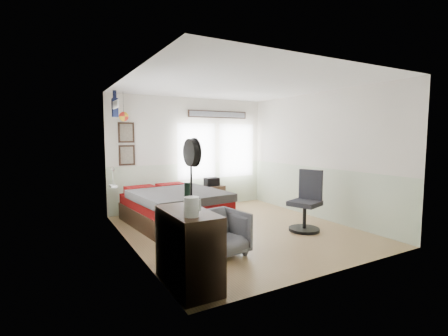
{
  "coord_description": "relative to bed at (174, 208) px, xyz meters",
  "views": [
    {
      "loc": [
        -3.19,
        -5.08,
        1.76
      ],
      "look_at": [
        -0.1,
        0.4,
        1.15
      ],
      "focal_mm": 26.0,
      "sensor_mm": 36.0,
      "label": 1
    }
  ],
  "objects": [
    {
      "name": "stand_fan",
      "position": [
        -0.71,
        -2.53,
        1.22
      ],
      "size": [
        0.09,
        0.35,
        0.85
      ],
      "rotation": [
        0.0,
        0.0,
        0.02
      ],
      "color": "black",
      "rests_on": "dresser"
    },
    {
      "name": "bottle",
      "position": [
        -0.71,
        -2.37,
        0.71
      ],
      "size": [
        0.08,
        0.08,
        0.3
      ],
      "primitive_type": "cylinder",
      "color": "black",
      "rests_on": "dresser"
    },
    {
      "name": "bed",
      "position": [
        0.0,
        0.0,
        0.0
      ],
      "size": [
        1.75,
        2.33,
        0.7
      ],
      "rotation": [
        0.0,
        0.0,
        0.1
      ],
      "color": "#372218",
      "rests_on": "ground_plane"
    },
    {
      "name": "dresser",
      "position": [
        -0.81,
        -2.6,
        0.11
      ],
      "size": [
        0.48,
        1.0,
        0.9
      ],
      "primitive_type": "cube",
      "color": "#372218",
      "rests_on": "ground_plane"
    },
    {
      "name": "nightstand",
      "position": [
        1.38,
        1.04,
        -0.07
      ],
      "size": [
        0.63,
        0.55,
        0.55
      ],
      "primitive_type": "cube",
      "rotation": [
        0.0,
        0.0,
        0.22
      ],
      "color": "#372218",
      "rests_on": "ground_plane"
    },
    {
      "name": "armchair",
      "position": [
        0.0,
        -1.91,
        -0.01
      ],
      "size": [
        0.8,
        0.82,
        0.66
      ],
      "primitive_type": "imported",
      "rotation": [
        0.0,
        0.0,
        0.15
      ],
      "color": "#4D4C50",
      "rests_on": "ground_plane"
    },
    {
      "name": "kettle",
      "position": [
        -0.87,
        -2.88,
        0.66
      ],
      "size": [
        0.19,
        0.16,
        0.22
      ],
      "rotation": [
        0.0,
        0.0,
        0.35
      ],
      "color": "silver",
      "rests_on": "dresser"
    },
    {
      "name": "black_bag",
      "position": [
        1.38,
        1.04,
        0.3
      ],
      "size": [
        0.35,
        0.24,
        0.2
      ],
      "primitive_type": "cube",
      "rotation": [
        0.0,
        0.0,
        0.05
      ],
      "color": "black",
      "rests_on": "nightstand"
    },
    {
      "name": "wall_decor",
      "position": [
        -0.17,
        1.0,
        1.76
      ],
      "size": [
        3.55,
        1.32,
        1.44
      ],
      "color": "#40271A",
      "rests_on": "room_shell"
    },
    {
      "name": "ground_plane",
      "position": [
        0.93,
        -0.96,
        -0.35
      ],
      "size": [
        4.0,
        4.5,
        0.01
      ],
      "primitive_type": "cube",
      "color": "#99784C"
    },
    {
      "name": "room_shell",
      "position": [
        0.86,
        -0.77,
        1.27
      ],
      "size": [
        4.02,
        4.52,
        2.71
      ],
      "color": "beige",
      "rests_on": "ground_plane"
    },
    {
      "name": "task_chair",
      "position": [
        2.03,
        -1.59,
        0.12
      ],
      "size": [
        0.64,
        0.64,
        1.14
      ],
      "rotation": [
        0.0,
        0.0,
        0.34
      ],
      "color": "black",
      "rests_on": "ground_plane"
    }
  ]
}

